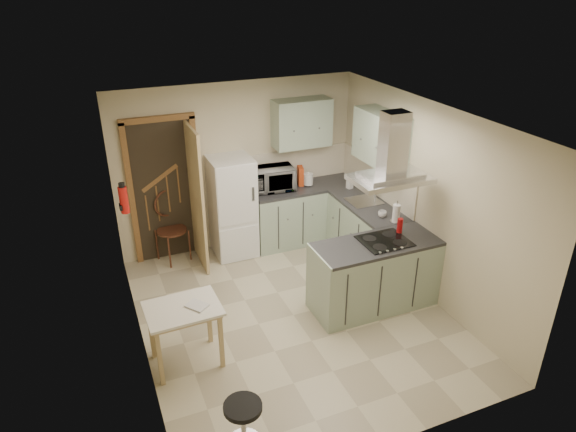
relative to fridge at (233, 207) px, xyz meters
name	(u,v)px	position (x,y,z in m)	size (l,w,h in m)	color
floor	(293,315)	(0.20, -1.80, -0.75)	(4.20, 4.20, 0.00)	#C2B997
ceiling	(295,118)	(0.20, -1.80, 1.75)	(4.20, 4.20, 0.00)	silver
back_wall	(238,166)	(0.20, 0.30, 0.50)	(3.60, 3.60, 0.00)	beige
left_wall	(132,257)	(-1.60, -1.80, 0.50)	(4.20, 4.20, 0.00)	beige
right_wall	(425,201)	(2.00, -1.80, 0.50)	(4.20, 4.20, 0.00)	beige
doorway	(165,191)	(-0.90, 0.27, 0.30)	(1.10, 0.12, 2.10)	brown
fridge	(233,207)	(0.00, 0.00, 0.00)	(0.60, 0.60, 1.50)	white
counter_back	(287,216)	(0.86, 0.00, -0.30)	(1.08, 0.60, 0.90)	#9EB2A0
counter_right	(356,224)	(1.70, -0.68, -0.30)	(0.60, 1.95, 0.90)	#9EB2A0
splashback	(297,164)	(1.16, 0.29, 0.40)	(1.68, 0.02, 0.50)	beige
wall_cabinet_back	(302,123)	(1.15, 0.12, 1.10)	(0.85, 0.35, 0.70)	#9EB2A0
wall_cabinet_right	(381,138)	(1.82, -0.95, 1.10)	(0.35, 0.90, 0.70)	#9EB2A0
peninsula	(375,274)	(1.22, -1.98, -0.30)	(1.55, 0.65, 0.90)	#9EB2A0
hob	(384,241)	(1.32, -1.98, 0.16)	(0.58, 0.50, 0.01)	black
extractor_hood	(390,179)	(1.32, -1.98, 0.97)	(0.90, 0.55, 0.10)	silver
sink	(364,201)	(1.70, -0.85, 0.16)	(0.45, 0.40, 0.01)	silver
fire_extinguisher	(124,200)	(-1.54, -0.90, 0.75)	(0.10, 0.10, 0.32)	#B2140F
drop_leaf_table	(186,335)	(-1.20, -2.12, -0.39)	(0.77, 0.58, 0.72)	tan
bentwood_chair	(172,230)	(-0.89, 0.13, -0.27)	(0.43, 0.43, 0.96)	#473017
stool	(244,424)	(-0.96, -3.38, -0.52)	(0.35, 0.35, 0.46)	black
microwave	(273,179)	(0.66, 0.07, 0.32)	(0.62, 0.42, 0.34)	black
kettle	(308,179)	(1.21, -0.01, 0.26)	(0.15, 0.15, 0.21)	silver
cereal_box	(300,176)	(1.12, 0.08, 0.29)	(0.08, 0.19, 0.28)	#C84017
soap_bottle	(350,183)	(1.74, -0.34, 0.24)	(0.08, 0.08, 0.18)	#A5A3AE
paper_towel	(396,213)	(1.75, -1.58, 0.28)	(0.10, 0.10, 0.25)	white
cup	(382,214)	(1.66, -1.39, 0.19)	(0.11, 0.11, 0.09)	silver
red_bottle	(400,226)	(1.61, -1.86, 0.25)	(0.07, 0.07, 0.20)	#B70F12
book	(192,306)	(-1.12, -2.20, 0.02)	(0.16, 0.22, 0.10)	#97323E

